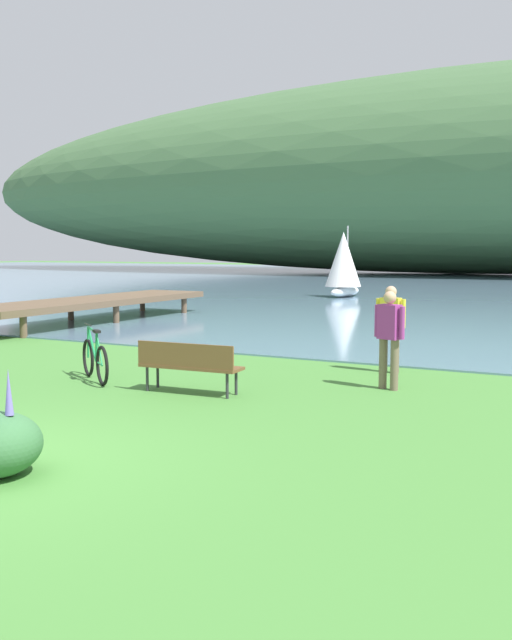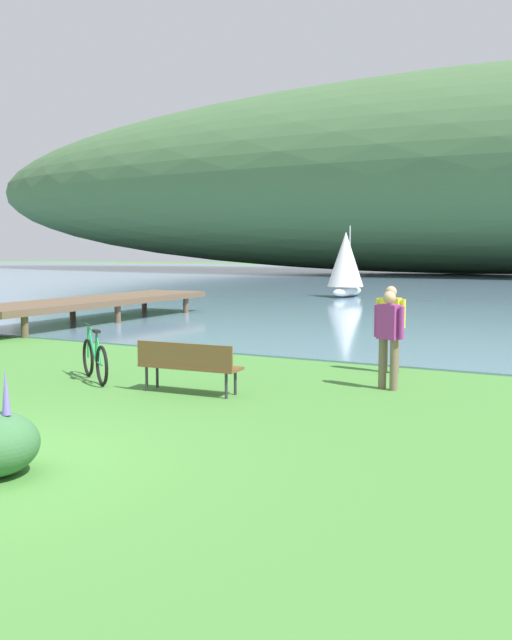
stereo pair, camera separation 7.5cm
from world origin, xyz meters
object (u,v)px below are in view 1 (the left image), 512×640
park_bench_near_camera (189,363)px  sailboat_nearest_to_shore (344,263)px  bicycle_leaning_near_bench (95,359)px  person_at_shoreline (390,323)px  person_on_the_grass (389,333)px

park_bench_near_camera → sailboat_nearest_to_shore: (-5.83, 23.18, 1.18)m
bicycle_leaning_near_bench → sailboat_nearest_to_shore: bearing=99.0°
park_bench_near_camera → sailboat_nearest_to_shore: sailboat_nearest_to_shore is taller
park_bench_near_camera → person_at_shoreline: size_ratio=1.07×
person_at_shoreline → person_on_the_grass: same height
bicycle_leaning_near_bench → person_on_the_grass: size_ratio=0.86×
bicycle_leaning_near_bench → sailboat_nearest_to_shore: 23.31m
park_bench_near_camera → person_on_the_grass: 3.48m
person_on_the_grass → park_bench_near_camera: bearing=-146.3°
sailboat_nearest_to_shore → bicycle_leaning_near_bench: bearing=-81.0°
sailboat_nearest_to_shore → person_on_the_grass: bearing=-67.7°
park_bench_near_camera → sailboat_nearest_to_shore: bearing=104.1°
person_at_shoreline → park_bench_near_camera: bearing=-124.1°
person_on_the_grass → bicycle_leaning_near_bench: bearing=-161.2°
bicycle_leaning_near_bench → person_on_the_grass: person_on_the_grass is taller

